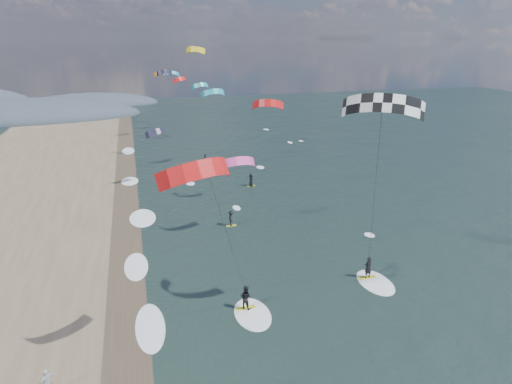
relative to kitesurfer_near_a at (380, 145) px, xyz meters
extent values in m
plane|color=black|center=(-4.19, -2.53, -12.84)|extent=(260.00, 260.00, 0.00)
cube|color=#382D23|center=(-16.19, 7.47, -12.83)|extent=(3.00, 240.00, 0.00)
ellipsoid|color=#3D4756|center=(-44.19, 97.47, -12.84)|extent=(64.00, 24.00, 10.00)
ellipsoid|color=#3D4756|center=(-26.19, 117.47, -12.84)|extent=(40.00, 18.00, 7.00)
cube|color=gold|center=(3.26, 5.03, -12.81)|extent=(1.55, 0.47, 0.07)
imported|color=black|center=(3.26, 5.03, -11.81)|extent=(0.76, 0.56, 1.91)
ellipsoid|color=white|center=(3.56, 4.23, -12.84)|extent=(2.60, 4.20, 0.12)
cylinder|color=black|center=(1.26, 2.03, -4.42)|extent=(0.02, 0.02, 15.96)
cube|color=gold|center=(-7.65, 3.70, -12.80)|extent=(1.45, 0.45, 0.07)
imported|color=black|center=(-7.65, 3.70, -11.85)|extent=(1.13, 1.12, 1.84)
ellipsoid|color=white|center=(-7.35, 2.90, -12.84)|extent=(2.60, 4.20, 0.12)
cylinder|color=black|center=(-9.40, 0.70, -5.73)|extent=(0.02, 0.02, 13.53)
cube|color=gold|center=(-5.32, 18.59, -12.81)|extent=(1.10, 0.35, 0.05)
imported|color=black|center=(-5.32, 18.59, -11.95)|extent=(0.68, 1.12, 1.69)
cube|color=gold|center=(0.24, 30.67, -12.81)|extent=(1.10, 0.35, 0.05)
imported|color=black|center=(0.24, 30.67, -11.92)|extent=(0.64, 0.90, 1.75)
cube|color=gold|center=(-4.04, 42.39, -12.81)|extent=(1.10, 0.35, 0.05)
imported|color=black|center=(-4.04, 42.39, -11.90)|extent=(0.43, 0.65, 1.78)
ellipsoid|color=white|center=(-14.99, 3.47, -12.84)|extent=(2.40, 5.40, 0.11)
ellipsoid|color=white|center=(-14.99, 12.47, -12.84)|extent=(2.40, 5.40, 0.11)
ellipsoid|color=white|center=(-14.99, 23.47, -12.84)|extent=(2.40, 5.40, 0.11)
ellipsoid|color=white|center=(-14.99, 37.47, -12.84)|extent=(2.40, 5.40, 0.11)
ellipsoid|color=white|center=(-14.99, 55.47, -12.84)|extent=(2.40, 5.40, 0.11)
imported|color=silver|center=(-20.44, -1.05, -12.02)|extent=(1.00, 0.91, 1.64)
camera|label=1|loc=(-14.43, -22.47, 6.11)|focal=30.00mm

